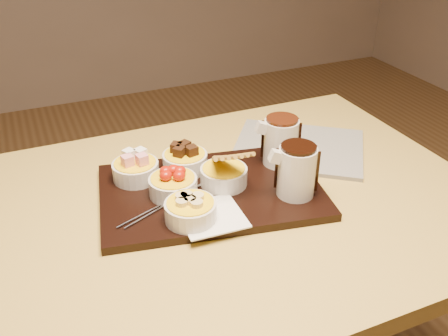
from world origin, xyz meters
name	(u,v)px	position (x,y,z in m)	size (l,w,h in m)	color
dining_table	(204,243)	(0.00, 0.00, 0.65)	(1.20, 0.80, 0.75)	gold
serving_board	(211,192)	(0.03, 0.03, 0.76)	(0.46, 0.30, 0.02)	black
napkin	(211,216)	(-0.01, -0.07, 0.77)	(0.12, 0.12, 0.00)	white
bowl_marshmallows	(136,171)	(-0.10, 0.13, 0.79)	(0.10, 0.10, 0.04)	beige
bowl_cake	(185,162)	(0.01, 0.12, 0.79)	(0.10, 0.10, 0.04)	beige
bowl_strawberries	(173,186)	(-0.05, 0.04, 0.79)	(0.10, 0.10, 0.04)	beige
bowl_biscotti	(224,176)	(0.06, 0.03, 0.79)	(0.10, 0.10, 0.04)	beige
bowl_bananas	(191,211)	(-0.05, -0.06, 0.79)	(0.10, 0.10, 0.04)	beige
pitcher_dark_chocolate	(297,172)	(0.18, -0.06, 0.82)	(0.08, 0.08, 0.11)	silver
pitcher_milk_chocolate	(281,142)	(0.21, 0.07, 0.82)	(0.08, 0.08, 0.11)	silver
fondue_skewers	(170,200)	(-0.06, 0.01, 0.77)	(0.26, 0.03, 0.01)	silver
newspaper	(299,147)	(0.31, 0.13, 0.76)	(0.31, 0.25, 0.01)	beige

